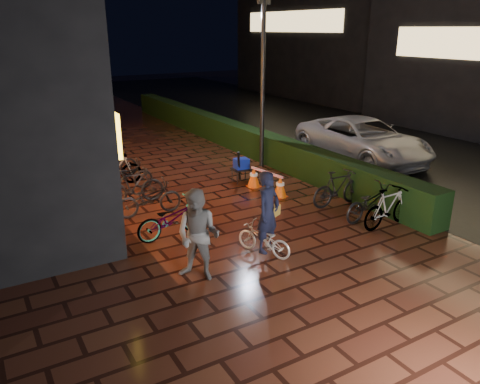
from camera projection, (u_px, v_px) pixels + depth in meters
ground at (277, 232)px, 11.15m from camera, size 80.00×80.00×0.00m
asphalt_road at (386, 144)px, 19.52m from camera, size 11.00×60.00×0.01m
hedge at (232, 134)px, 19.07m from camera, size 0.70×20.00×1.00m
bystander_person at (198, 235)px, 8.82m from camera, size 1.09×1.11×1.81m
van at (363, 139)px, 17.03m from camera, size 2.64×5.51×1.51m
lamp_post_hedge at (263, 75)px, 15.45m from camera, size 0.54×0.22×5.69m
lamp_post_sf at (71, 82)px, 15.03m from camera, size 0.51×0.24×5.40m
cyclist at (266, 225)px, 9.82m from camera, size 0.94×1.38×1.87m
traffic_barrier at (267, 181)px, 13.83m from camera, size 0.57×1.55×0.63m
cart_assembly at (241, 165)px, 14.61m from camera, size 0.63×0.59×1.08m
parked_bikes_storefront at (132, 184)px, 13.11m from camera, size 1.86×5.90×1.00m
parked_bikes_hedge at (365, 199)px, 11.91m from camera, size 1.77×2.26×1.00m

